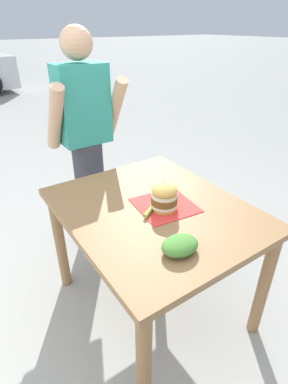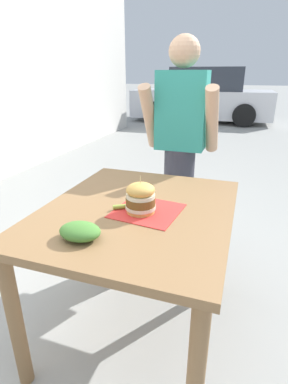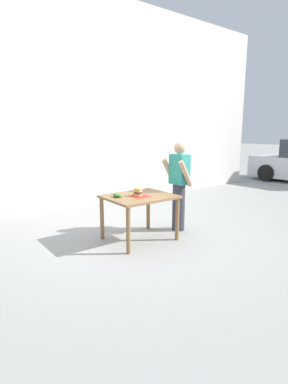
% 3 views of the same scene
% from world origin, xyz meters
% --- Properties ---
extents(ground_plane, '(80.00, 80.00, 0.00)m').
position_xyz_m(ground_plane, '(0.00, 0.00, 0.00)').
color(ground_plane, '#9E9E99').
extents(patio_table, '(0.95, 1.15, 0.79)m').
position_xyz_m(patio_table, '(0.00, 0.00, 0.67)').
color(patio_table, olive).
rests_on(patio_table, ground).
extents(serving_paper, '(0.35, 0.35, 0.00)m').
position_xyz_m(serving_paper, '(0.06, -0.02, 0.79)').
color(serving_paper, red).
rests_on(serving_paper, patio_table).
extents(sandwich, '(0.15, 0.15, 0.19)m').
position_xyz_m(sandwich, '(0.03, -0.05, 0.87)').
color(sandwich, gold).
rests_on(sandwich, serving_paper).
extents(pickle_spear, '(0.09, 0.07, 0.02)m').
position_xyz_m(pickle_spear, '(-0.07, -0.04, 0.81)').
color(pickle_spear, '#8EA83D').
rests_on(pickle_spear, serving_paper).
extents(side_salad, '(0.18, 0.14, 0.07)m').
position_xyz_m(side_salad, '(-0.12, -0.37, 0.83)').
color(side_salad, '#477F33').
rests_on(side_salad, patio_table).
extents(diner_across_table, '(0.55, 0.35, 1.69)m').
position_xyz_m(diner_across_table, '(0.02, 0.91, 0.88)').
color(diner_across_table, '#33333D').
rests_on(diner_across_table, ground).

